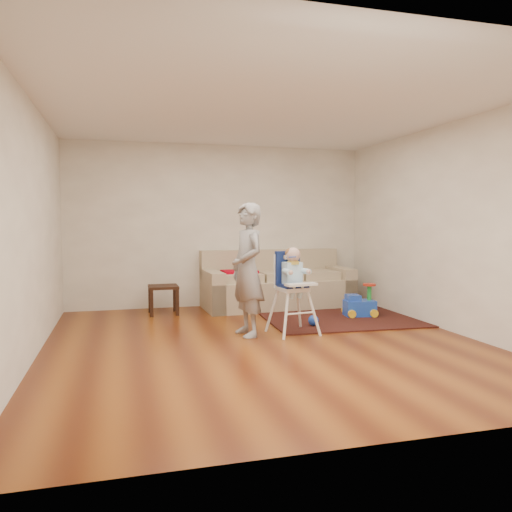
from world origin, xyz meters
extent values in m
plane|color=#4E1D0B|center=(0.00, 0.00, 0.00)|extent=(5.50, 5.50, 0.00)
cube|color=beige|center=(0.00, 2.75, 1.35)|extent=(5.00, 0.04, 2.70)
cube|color=beige|center=(-2.50, 0.00, 1.35)|extent=(0.04, 5.50, 2.70)
cube|color=beige|center=(2.50, 0.00, 1.35)|extent=(0.04, 5.50, 2.70)
cube|color=white|center=(0.00, 0.00, 2.70)|extent=(5.00, 5.50, 0.04)
cube|color=#AC0014|center=(0.23, 2.24, 0.62)|extent=(0.57, 0.37, 0.04)
cube|color=black|center=(1.49, 1.07, 0.01)|extent=(2.29, 1.76, 0.02)
sphere|color=blue|center=(0.88, 0.69, 0.09)|extent=(0.14, 0.14, 0.14)
cylinder|color=blue|center=(0.42, 0.28, 0.99)|extent=(0.03, 0.12, 0.01)
imported|color=gray|center=(-0.10, 0.44, 0.83)|extent=(0.50, 0.67, 1.66)
camera|label=1|loc=(-1.62, -5.54, 1.43)|focal=35.00mm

